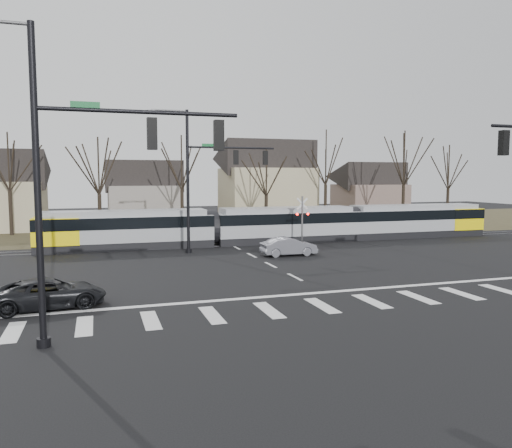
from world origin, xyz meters
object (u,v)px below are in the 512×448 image
object	(u,v)px
tram	(285,223)
sedan	(289,246)
suv	(49,293)
rail_crossing_signal	(302,223)

from	to	relation	value
tram	sedan	world-z (taller)	tram
suv	rail_crossing_signal	size ratio (longest dim) A/B	1.20
rail_crossing_signal	suv	bearing A→B (deg)	-141.60
tram	suv	xyz separation A→B (m)	(-17.00, -16.87, -0.97)
tram	sedan	bearing A→B (deg)	-108.70
tram	suv	world-z (taller)	tram
sedan	rail_crossing_signal	distance (m)	4.65
tram	sedan	distance (m)	7.33
rail_crossing_signal	tram	bearing A→B (deg)	94.24
sedan	suv	distance (m)	17.75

